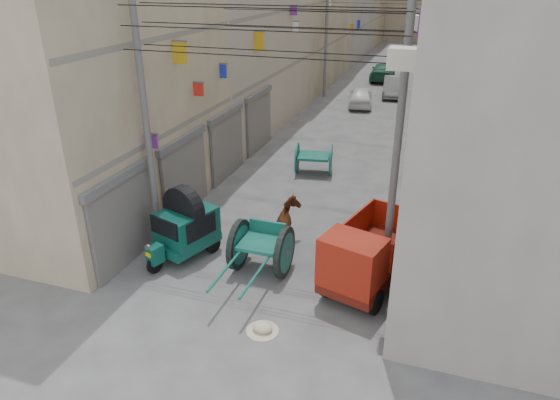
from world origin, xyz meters
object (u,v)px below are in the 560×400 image
at_px(auto_rickshaw, 185,225).
at_px(horse, 289,228).
at_px(distant_car_white, 361,97).
at_px(distant_car_green, 383,72).
at_px(second_cart, 314,158).
at_px(mini_truck, 365,261).
at_px(feed_sack, 262,327).
at_px(distant_car_grey, 394,87).
at_px(tonga_cart, 261,248).

distance_m(auto_rickshaw, horse, 3.21).
distance_m(auto_rickshaw, distant_car_white, 20.51).
bearing_deg(distant_car_green, second_cart, 86.89).
distance_m(second_cart, horse, 6.70).
relative_size(second_cart, distant_car_white, 0.47).
xyz_separation_m(mini_truck, feed_sack, (-2.04, -2.52, -0.83)).
xyz_separation_m(second_cart, distant_car_grey, (1.48, 16.17, -0.07)).
relative_size(auto_rickshaw, distant_car_green, 0.58).
bearing_deg(feed_sack, horse, 98.26).
height_order(auto_rickshaw, feed_sack, auto_rickshaw).
relative_size(feed_sack, distant_car_grey, 0.13).
xyz_separation_m(auto_rickshaw, distant_car_white, (1.75, 20.43, -0.41)).
relative_size(auto_rickshaw, feed_sack, 5.12).
relative_size(mini_truck, second_cart, 2.21).
bearing_deg(feed_sack, auto_rickshaw, 142.59).
xyz_separation_m(tonga_cart, mini_truck, (3.01, -0.02, 0.16)).
bearing_deg(distant_car_grey, horse, -96.44).
relative_size(auto_rickshaw, horse, 1.40).
relative_size(feed_sack, distant_car_white, 0.14).
xyz_separation_m(tonga_cart, feed_sack, (0.97, -2.54, -0.67)).
relative_size(distant_car_white, distant_car_green, 0.82).
xyz_separation_m(feed_sack, horse, (-0.58, 3.96, 0.66)).
xyz_separation_m(auto_rickshaw, mini_truck, (5.54, -0.16, -0.08)).
relative_size(auto_rickshaw, distant_car_white, 0.71).
relative_size(horse, distant_car_white, 0.51).
distance_m(tonga_cart, second_cart, 8.08).
relative_size(tonga_cart, distant_car_white, 0.92).
bearing_deg(distant_car_grey, tonga_cart, -97.31).
relative_size(tonga_cart, horse, 1.83).
height_order(mini_truck, horse, mini_truck).
relative_size(feed_sack, horse, 0.27).
bearing_deg(distant_car_white, horse, 84.42).
relative_size(second_cart, distant_car_green, 0.39).
xyz_separation_m(tonga_cart, distant_car_white, (-0.78, 20.57, -0.17)).
relative_size(distant_car_grey, distant_car_green, 0.89).
bearing_deg(second_cart, tonga_cart, -95.42).
distance_m(distant_car_white, distant_car_grey, 4.02).
distance_m(second_cart, distant_car_grey, 16.24).
bearing_deg(distant_car_grey, feed_sack, -95.02).
relative_size(mini_truck, distant_car_grey, 0.96).
height_order(second_cart, feed_sack, second_cart).
distance_m(tonga_cart, horse, 1.48).
bearing_deg(horse, tonga_cart, 54.86).
relative_size(distant_car_white, distant_car_grey, 0.92).
bearing_deg(tonga_cart, distant_car_white, 92.80).
bearing_deg(tonga_cart, second_cart, 94.72).
bearing_deg(distant_car_green, distant_car_white, 85.81).
xyz_separation_m(second_cart, horse, (0.97, -6.63, 0.06)).
distance_m(mini_truck, distant_car_white, 20.94).
bearing_deg(second_cart, feed_sack, -91.18).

